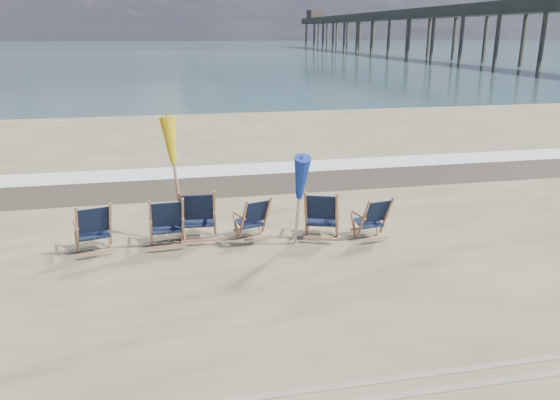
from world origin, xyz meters
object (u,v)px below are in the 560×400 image
(beach_chair_3, at_px, (267,217))
(umbrella_blue, at_px, (299,176))
(beach_chair_2, at_px, (214,215))
(umbrella_yellow, at_px, (175,147))
(fishing_pier, at_px, (425,27))
(beach_chair_4, at_px, (337,217))
(beach_chair_0, at_px, (111,226))
(beach_chair_5, at_px, (387,217))
(beach_chair_1, at_px, (183,222))

(beach_chair_3, bearing_deg, umbrella_blue, 105.74)
(beach_chair_2, height_order, umbrella_yellow, umbrella_yellow)
(umbrella_yellow, relative_size, fishing_pier, 0.02)
(beach_chair_4, bearing_deg, beach_chair_0, 15.89)
(beach_chair_3, bearing_deg, umbrella_yellow, -20.75)
(umbrella_yellow, height_order, fishing_pier, fishing_pier)
(beach_chair_0, distance_m, beach_chair_2, 1.90)
(beach_chair_0, height_order, fishing_pier, fishing_pier)
(beach_chair_0, bearing_deg, beach_chair_5, 161.39)
(beach_chair_2, distance_m, beach_chair_4, 2.33)
(beach_chair_4, xyz_separation_m, umbrella_yellow, (-2.95, 0.59, 1.35))
(beach_chair_0, bearing_deg, beach_chair_2, 169.27)
(beach_chair_2, distance_m, umbrella_blue, 1.85)
(beach_chair_3, height_order, fishing_pier, fishing_pier)
(beach_chair_5, relative_size, umbrella_blue, 0.47)
(beach_chair_1, xyz_separation_m, fishing_pier, (39.80, 71.56, 4.13))
(fishing_pier, bearing_deg, umbrella_blue, -117.62)
(umbrella_blue, distance_m, fishing_pier, 81.45)
(beach_chair_3, xyz_separation_m, beach_chair_5, (2.27, -0.54, 0.01))
(beach_chair_0, height_order, beach_chair_5, beach_chair_0)
(beach_chair_0, relative_size, beach_chair_3, 1.14)
(umbrella_blue, bearing_deg, beach_chair_3, 123.07)
(beach_chair_1, relative_size, fishing_pier, 0.01)
(umbrella_blue, bearing_deg, beach_chair_2, 155.02)
(beach_chair_1, height_order, beach_chair_3, beach_chair_1)
(beach_chair_0, distance_m, beach_chair_1, 1.30)
(beach_chair_4, bearing_deg, beach_chair_1, 14.14)
(beach_chair_1, xyz_separation_m, beach_chair_5, (3.88, -0.39, -0.06))
(beach_chair_1, distance_m, beach_chair_5, 3.90)
(beach_chair_3, xyz_separation_m, fishing_pier, (38.18, 71.41, 4.20))
(beach_chair_5, distance_m, fishing_pier, 80.52)
(fishing_pier, bearing_deg, beach_chair_1, -119.08)
(beach_chair_5, height_order, umbrella_yellow, umbrella_yellow)
(beach_chair_2, relative_size, beach_chair_3, 1.24)
(beach_chair_0, distance_m, umbrella_blue, 3.54)
(beach_chair_0, relative_size, beach_chair_1, 0.99)
(beach_chair_0, xyz_separation_m, beach_chair_1, (1.30, -0.02, 0.01))
(beach_chair_5, distance_m, umbrella_blue, 2.06)
(beach_chair_0, distance_m, beach_chair_3, 2.91)
(beach_chair_2, bearing_deg, umbrella_blue, 159.09)
(beach_chair_0, bearing_deg, beach_chair_3, 168.49)
(beach_chair_0, xyz_separation_m, beach_chair_5, (5.18, -0.41, -0.06))
(beach_chair_4, height_order, fishing_pier, fishing_pier)
(beach_chair_4, relative_size, umbrella_blue, 0.54)
(beach_chair_2, relative_size, umbrella_yellow, 0.46)
(beach_chair_4, bearing_deg, fishing_pier, -96.33)
(beach_chair_2, height_order, fishing_pier, fishing_pier)
(beach_chair_4, xyz_separation_m, umbrella_blue, (-0.81, -0.21, 0.91))
(umbrella_yellow, bearing_deg, umbrella_blue, -20.64)
(beach_chair_3, height_order, umbrella_yellow, umbrella_yellow)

